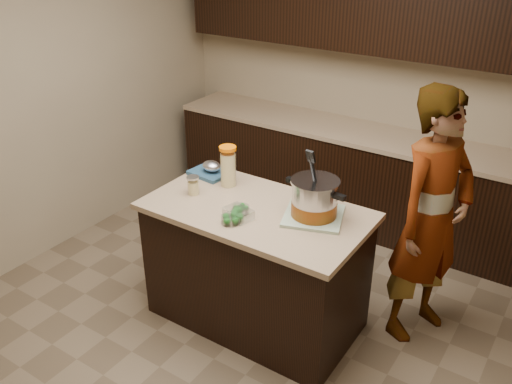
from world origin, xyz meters
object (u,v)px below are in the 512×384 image
Objects in this scene: island at (256,265)px; lemonade_pitcher at (228,168)px; stock_pot at (314,200)px; person at (431,219)px.

island is 5.07× the size of lemonade_pitcher.
stock_pot is 0.72m from lemonade_pitcher.
lemonade_pitcher is (-0.72, 0.08, 0.01)m from stock_pot.
stock_pot reaches higher than lemonade_pitcher.
stock_pot is 1.50× the size of lemonade_pitcher.
lemonade_pitcher is 1.39m from person.
stock_pot is 0.78m from person.
person is at bearing 29.53° from island.
stock_pot reaches higher than island.
island is 0.68m from stock_pot.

